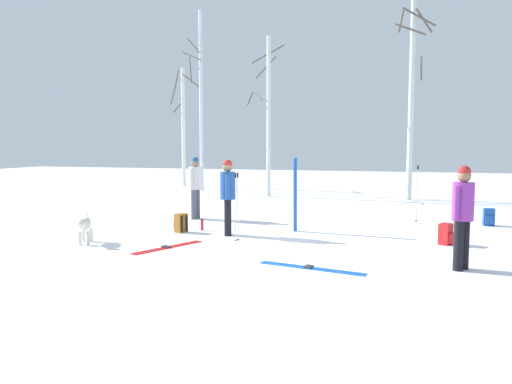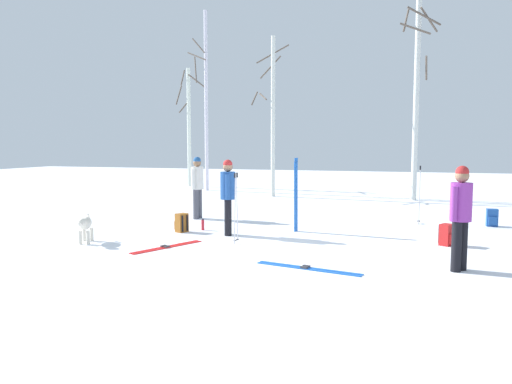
{
  "view_description": "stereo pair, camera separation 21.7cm",
  "coord_description": "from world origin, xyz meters",
  "px_view_note": "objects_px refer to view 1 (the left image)",
  "views": [
    {
      "loc": [
        2.46,
        -8.82,
        2.05
      ],
      "look_at": [
        -0.66,
        1.73,
        1.0
      ],
      "focal_mm": 34.96,
      "sensor_mm": 36.0,
      "label": 1
    },
    {
      "loc": [
        2.66,
        -8.75,
        2.05
      ],
      "look_at": [
        -0.66,
        1.73,
        1.0
      ],
      "focal_mm": 34.96,
      "sensor_mm": 36.0,
      "label": 2
    }
  ],
  "objects_px": {
    "birch_tree_2": "(268,114)",
    "ski_pair_planted_0": "(295,195)",
    "ski_pair_lying_0": "(168,247)",
    "ski_pair_lying_1": "(311,268)",
    "backpack_2": "(181,223)",
    "birch_tree_1": "(201,99)",
    "person_2": "(463,211)",
    "birch_tree_0": "(183,124)",
    "person_0": "(228,192)",
    "water_bottle_0": "(202,225)",
    "person_1": "(195,184)",
    "birch_tree_3": "(412,95)",
    "ski_poles_0": "(237,206)",
    "backpack_0": "(446,234)",
    "dog": "(85,225)",
    "ski_poles_1": "(417,193)",
    "backpack_1": "(489,217)"
  },
  "relations": [
    {
      "from": "ski_poles_1",
      "to": "dog",
      "type": "bearing_deg",
      "value": -144.49
    },
    {
      "from": "water_bottle_0",
      "to": "birch_tree_2",
      "type": "xyz_separation_m",
      "value": [
        -0.54,
        8.04,
        3.13
      ]
    },
    {
      "from": "backpack_0",
      "to": "person_2",
      "type": "bearing_deg",
      "value": -88.28
    },
    {
      "from": "backpack_2",
      "to": "birch_tree_1",
      "type": "height_order",
      "value": "birch_tree_1"
    },
    {
      "from": "ski_pair_lying_0",
      "to": "ski_pair_lying_1",
      "type": "relative_size",
      "value": 0.88
    },
    {
      "from": "person_2",
      "to": "birch_tree_0",
      "type": "bearing_deg",
      "value": 129.32
    },
    {
      "from": "birch_tree_0",
      "to": "birch_tree_2",
      "type": "bearing_deg",
      "value": -33.4
    },
    {
      "from": "ski_pair_planted_0",
      "to": "birch_tree_2",
      "type": "height_order",
      "value": "birch_tree_2"
    },
    {
      "from": "backpack_1",
      "to": "backpack_2",
      "type": "height_order",
      "value": "same"
    },
    {
      "from": "ski_poles_0",
      "to": "birch_tree_1",
      "type": "relative_size",
      "value": 0.19
    },
    {
      "from": "ski_pair_lying_0",
      "to": "backpack_0",
      "type": "height_order",
      "value": "backpack_0"
    },
    {
      "from": "ski_pair_planted_0",
      "to": "birch_tree_1",
      "type": "height_order",
      "value": "birch_tree_1"
    },
    {
      "from": "ski_pair_lying_0",
      "to": "birch_tree_3",
      "type": "height_order",
      "value": "birch_tree_3"
    },
    {
      "from": "person_1",
      "to": "backpack_2",
      "type": "relative_size",
      "value": 3.9
    },
    {
      "from": "dog",
      "to": "birch_tree_0",
      "type": "xyz_separation_m",
      "value": [
        -4.04,
        13.66,
        2.64
      ]
    },
    {
      "from": "birch_tree_0",
      "to": "birch_tree_2",
      "type": "distance_m",
      "value": 6.23
    },
    {
      "from": "person_2",
      "to": "backpack_2",
      "type": "height_order",
      "value": "person_2"
    },
    {
      "from": "ski_poles_0",
      "to": "birch_tree_3",
      "type": "xyz_separation_m",
      "value": [
        3.51,
        9.57,
        3.05
      ]
    },
    {
      "from": "ski_poles_1",
      "to": "birch_tree_0",
      "type": "xyz_separation_m",
      "value": [
        -10.7,
        8.91,
        2.23
      ]
    },
    {
      "from": "water_bottle_0",
      "to": "birch_tree_1",
      "type": "height_order",
      "value": "birch_tree_1"
    },
    {
      "from": "ski_poles_0",
      "to": "backpack_0",
      "type": "relative_size",
      "value": 3.35
    },
    {
      "from": "person_0",
      "to": "birch_tree_2",
      "type": "bearing_deg",
      "value": 99.06
    },
    {
      "from": "person_1",
      "to": "dog",
      "type": "bearing_deg",
      "value": -101.99
    },
    {
      "from": "birch_tree_0",
      "to": "birch_tree_2",
      "type": "height_order",
      "value": "birch_tree_2"
    },
    {
      "from": "backpack_0",
      "to": "birch_tree_2",
      "type": "xyz_separation_m",
      "value": [
        -6.02,
        8.23,
        3.04
      ]
    },
    {
      "from": "ski_poles_1",
      "to": "water_bottle_0",
      "type": "distance_m",
      "value": 5.62
    },
    {
      "from": "backpack_2",
      "to": "water_bottle_0",
      "type": "xyz_separation_m",
      "value": [
        0.37,
        0.39,
        -0.09
      ]
    },
    {
      "from": "backpack_2",
      "to": "birch_tree_1",
      "type": "xyz_separation_m",
      "value": [
        -3.66,
        10.01,
        3.82
      ]
    },
    {
      "from": "backpack_1",
      "to": "birch_tree_3",
      "type": "bearing_deg",
      "value": 108.67
    },
    {
      "from": "person_0",
      "to": "ski_pair_planted_0",
      "type": "distance_m",
      "value": 1.64
    },
    {
      "from": "birch_tree_0",
      "to": "birch_tree_3",
      "type": "bearing_deg",
      "value": -16.73
    },
    {
      "from": "person_1",
      "to": "person_2",
      "type": "height_order",
      "value": "same"
    },
    {
      "from": "person_2",
      "to": "birch_tree_0",
      "type": "relative_size",
      "value": 0.3
    },
    {
      "from": "birch_tree_2",
      "to": "ski_pair_planted_0",
      "type": "bearing_deg",
      "value": -70.27
    },
    {
      "from": "dog",
      "to": "backpack_2",
      "type": "relative_size",
      "value": 1.88
    },
    {
      "from": "ski_pair_planted_0",
      "to": "birch_tree_0",
      "type": "distance_m",
      "value": 13.71
    },
    {
      "from": "ski_pair_lying_0",
      "to": "birch_tree_3",
      "type": "distance_m",
      "value": 12.01
    },
    {
      "from": "ski_pair_lying_0",
      "to": "backpack_1",
      "type": "xyz_separation_m",
      "value": [
        6.58,
        4.78,
        0.2
      ]
    },
    {
      "from": "ski_poles_1",
      "to": "birch_tree_2",
      "type": "relative_size",
      "value": 0.24
    },
    {
      "from": "backpack_2",
      "to": "birch_tree_0",
      "type": "xyz_separation_m",
      "value": [
        -5.37,
        11.86,
        2.81
      ]
    },
    {
      "from": "birch_tree_2",
      "to": "ski_pair_lying_0",
      "type": "bearing_deg",
      "value": -86.21
    },
    {
      "from": "person_2",
      "to": "backpack_0",
      "type": "relative_size",
      "value": 3.9
    },
    {
      "from": "backpack_2",
      "to": "birch_tree_1",
      "type": "distance_m",
      "value": 11.32
    },
    {
      "from": "ski_pair_lying_0",
      "to": "backpack_2",
      "type": "distance_m",
      "value": 1.78
    },
    {
      "from": "dog",
      "to": "birch_tree_1",
      "type": "distance_m",
      "value": 12.57
    },
    {
      "from": "birch_tree_1",
      "to": "birch_tree_3",
      "type": "relative_size",
      "value": 1.09
    },
    {
      "from": "person_1",
      "to": "ski_poles_0",
      "type": "distance_m",
      "value": 3.67
    },
    {
      "from": "person_0",
      "to": "ski_poles_0",
      "type": "height_order",
      "value": "person_0"
    },
    {
      "from": "ski_poles_0",
      "to": "birch_tree_0",
      "type": "xyz_separation_m",
      "value": [
        -7.05,
        12.75,
        2.24
      ]
    },
    {
      "from": "person_2",
      "to": "birch_tree_1",
      "type": "distance_m",
      "value": 15.59
    }
  ]
}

